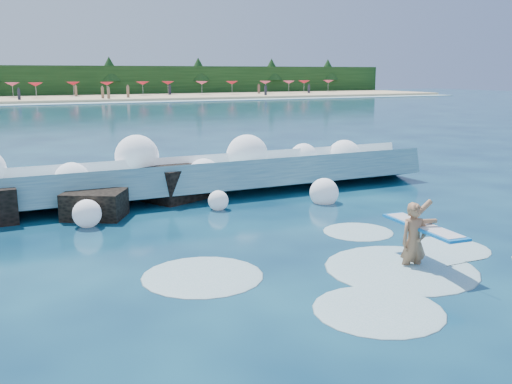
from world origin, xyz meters
TOP-DOWN VIEW (x-y plane):
  - ground at (0.00, 0.00)m, footprint 200.00×200.00m
  - beach at (0.00, 78.00)m, footprint 140.00×20.00m
  - wet_band at (0.00, 67.00)m, footprint 140.00×5.00m
  - treeline at (0.00, 88.00)m, footprint 140.00×4.00m
  - breaking_wave at (1.26, 7.78)m, footprint 18.01×2.81m
  - rock_cluster at (-1.82, 6.80)m, footprint 7.85×3.11m
  - surfer_with_board at (3.64, -1.02)m, footprint 0.97×2.84m
  - wave_spray at (1.11, 7.68)m, footprint 15.13×4.71m
  - surf_foam at (2.70, -0.73)m, footprint 8.85×6.08m
  - beach_umbrellas at (0.03, 80.14)m, footprint 112.81×6.65m
  - beachgoers at (1.10, 74.99)m, footprint 94.55×12.88m

SIDE VIEW (x-z plane):
  - ground at x=0.00m, z-range 0.00..0.00m
  - surf_foam at x=2.70m, z-range -0.08..0.08m
  - wet_band at x=0.00m, z-range 0.00..0.08m
  - beach at x=0.00m, z-range 0.00..0.40m
  - rock_cluster at x=-1.82m, z-range -0.22..0.99m
  - breaking_wave at x=1.26m, z-range -0.23..1.32m
  - surfer_with_board at x=3.64m, z-range -0.21..1.42m
  - wave_spray at x=1.11m, z-range -0.08..2.02m
  - beachgoers at x=1.10m, z-range 0.15..2.05m
  - beach_umbrellas at x=0.03m, z-range 2.00..2.50m
  - treeline at x=0.00m, z-range 0.00..5.00m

